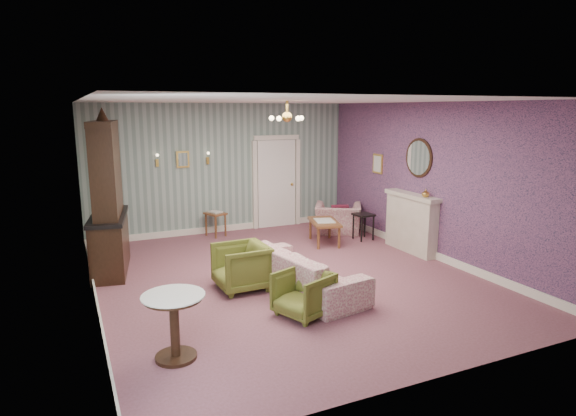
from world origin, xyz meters
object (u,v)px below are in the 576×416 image
olive_chair_c (243,265)px  pedestal_table (175,327)px  wingback_chair (338,214)px  side_table_black (363,227)px  olive_chair_a (303,292)px  olive_chair_b (241,265)px  coffee_table (324,232)px  dresser (106,193)px  fireplace (411,223)px  sofa_chintz (302,263)px

olive_chair_c → pedestal_table: size_ratio=0.88×
wingback_chair → side_table_black: 0.80m
side_table_black → pedestal_table: pedestal_table is taller
olive_chair_a → olive_chair_c: bearing=172.7°
olive_chair_b → coffee_table: bearing=124.9°
olive_chair_b → dresser: size_ratio=0.29×
fireplace → olive_chair_b: bearing=-171.2°
fireplace → coffee_table: fireplace is taller
dresser → coffee_table: (4.22, 0.01, -1.12)m
fireplace → side_table_black: (-0.37, 1.12, -0.29)m
side_table_black → olive_chair_c: bearing=-154.4°
dresser → coffee_table: dresser is taller
dresser → pedestal_table: 3.69m
olive_chair_b → olive_chair_c: olive_chair_b is taller
sofa_chintz → wingback_chair: 3.77m
side_table_black → pedestal_table: size_ratio=0.74×
olive_chair_c → sofa_chintz: sofa_chintz is taller
side_table_black → wingback_chair: bearing=103.0°
olive_chair_a → dresser: 3.92m
pedestal_table → olive_chair_a: bearing=14.0°
wingback_chair → coffee_table: 1.01m
sofa_chintz → dresser: (-2.60, 2.25, 0.92)m
wingback_chair → dresser: size_ratio=0.37×
pedestal_table → wingback_chair: bearing=42.7°
pedestal_table → fireplace: bearing=24.5°
olive_chair_b → side_table_black: size_ratio=1.39×
olive_chair_b → side_table_black: bearing=115.6°
olive_chair_c → fireplace: bearing=97.3°
olive_chair_c → fireplace: fireplace is taller
fireplace → coffee_table: 1.79m
olive_chair_a → pedestal_table: pedestal_table is taller
coffee_table → pedestal_table: bearing=-137.3°
fireplace → side_table_black: fireplace is taller
coffee_table → wingback_chair: bearing=43.0°
olive_chair_b → olive_chair_c: size_ratio=1.18×
pedestal_table → dresser: bearing=95.9°
olive_chair_c → wingback_chair: (3.11, 2.34, 0.10)m
olive_chair_a → fireplace: fireplace is taller
olive_chair_a → sofa_chintz: 0.92m
wingback_chair → olive_chair_a: bearing=85.5°
coffee_table → side_table_black: size_ratio=1.68×
dresser → olive_chair_b: bearing=-35.1°
dresser → side_table_black: dresser is taller
olive_chair_c → coffee_table: (2.38, 1.66, -0.09)m
dresser → coffee_table: bearing=10.1°
olive_chair_a → fireplace: 3.80m
fireplace → coffee_table: bearing=136.3°
sofa_chintz → coffee_table: bearing=-45.5°
olive_chair_a → olive_chair_b: size_ratio=0.86×
wingback_chair → coffee_table: bearing=74.6°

